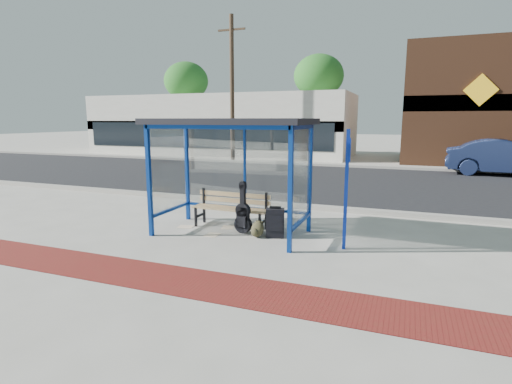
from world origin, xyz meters
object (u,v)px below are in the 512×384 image
at_px(backpack, 257,230).
at_px(parked_car, 506,158).
at_px(guitar_bag, 243,215).
at_px(bench, 232,207).
at_px(suitcase, 275,223).

distance_m(backpack, parked_car, 14.16).
relative_size(guitar_bag, parked_car, 0.22).
bearing_deg(backpack, guitar_bag, 169.24).
bearing_deg(bench, parked_car, 59.00).
distance_m(bench, parked_car, 14.11).
bearing_deg(backpack, suitcase, 34.30).
xyz_separation_m(guitar_bag, backpack, (0.39, -0.18, -0.22)).
bearing_deg(parked_car, suitcase, 156.70).
distance_m(guitar_bag, suitcase, 0.74).
xyz_separation_m(suitcase, parked_car, (6.41, 12.30, 0.48)).
xyz_separation_m(guitar_bag, parked_car, (7.14, 12.25, 0.39)).
xyz_separation_m(guitar_bag, suitcase, (0.74, -0.05, -0.08)).
relative_size(suitcase, parked_car, 0.14).
height_order(backpack, parked_car, parked_car).
relative_size(bench, parked_car, 0.37).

